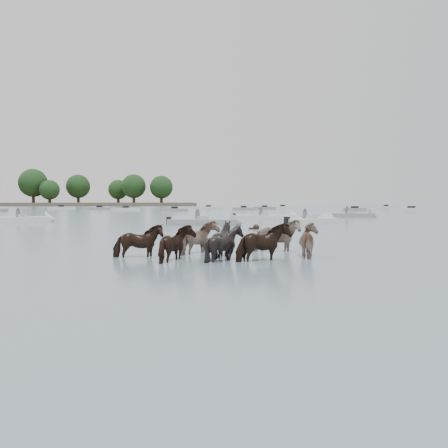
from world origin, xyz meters
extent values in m
plane|color=slate|center=(0.00, 0.00, 0.00)|extent=(400.00, 400.00, 0.00)
imported|color=black|center=(-0.82, 0.48, 0.44)|extent=(1.78, 0.97, 1.44)
imported|color=#86725B|center=(1.41, 1.30, 0.47)|extent=(1.61, 1.76, 1.49)
imported|color=black|center=(2.08, 0.27, 0.49)|extent=(1.76, 1.69, 1.52)
imported|color=#826F58|center=(4.32, 1.57, 0.50)|extent=(1.93, 1.10, 1.54)
imported|color=black|center=(0.53, -0.64, 0.45)|extent=(1.29, 1.48, 1.44)
imported|color=black|center=(2.04, -0.78, 0.45)|extent=(1.44, 1.32, 1.45)
imported|color=black|center=(3.25, -1.03, 0.49)|extent=(1.98, 1.41, 1.52)
imported|color=gray|center=(5.24, -0.01, 0.46)|extent=(1.56, 1.71, 1.46)
sphere|color=black|center=(6.20, 15.13, 0.12)|extent=(0.44, 0.44, 0.44)
cube|color=black|center=(5.95, 15.13, 0.02)|extent=(0.50, 0.22, 0.18)
cube|color=silver|center=(-12.56, 27.37, 0.20)|extent=(4.88, 2.82, 0.55)
cone|color=silver|center=(-10.34, 28.02, 0.20)|extent=(1.31, 1.79, 1.60)
cube|color=#99ADB7|center=(-12.56, 27.37, 0.55)|extent=(1.08, 1.30, 0.35)
cylinder|color=#595966|center=(-12.96, 27.37, 0.75)|extent=(0.36, 0.36, 0.70)
sphere|color=#595966|center=(-12.96, 27.37, 1.20)|extent=(0.24, 0.24, 0.24)
cube|color=gray|center=(2.96, 20.35, 0.20)|extent=(5.55, 2.62, 0.55)
cone|color=gray|center=(5.58, 19.82, 0.20)|extent=(1.20, 1.75, 1.60)
cube|color=#99ADB7|center=(2.96, 20.35, 0.55)|extent=(1.00, 1.26, 0.35)
cube|color=black|center=(0.35, 20.87, 0.35)|extent=(0.41, 0.41, 0.60)
cylinder|color=#595966|center=(2.56, 20.35, 0.75)|extent=(0.36, 0.36, 0.70)
sphere|color=#595966|center=(2.56, 20.35, 1.20)|extent=(0.24, 0.24, 0.24)
cube|color=silver|center=(9.88, 29.52, 0.20)|extent=(6.27, 2.37, 0.55)
cone|color=silver|center=(12.91, 29.13, 0.20)|extent=(1.10, 1.70, 1.60)
cube|color=#99ADB7|center=(9.88, 29.52, 0.55)|extent=(0.94, 1.21, 0.35)
cube|color=black|center=(6.84, 29.91, 0.35)|extent=(0.39, 0.39, 0.60)
cylinder|color=#595966|center=(9.48, 29.52, 0.75)|extent=(0.36, 0.36, 0.70)
sphere|color=#595966|center=(9.48, 29.52, 1.20)|extent=(0.24, 0.24, 0.24)
cube|color=silver|center=(11.83, 21.09, 0.20)|extent=(5.22, 3.78, 0.55)
cone|color=silver|center=(14.07, 22.28, 0.20)|extent=(1.54, 1.84, 1.60)
cube|color=#99ADB7|center=(11.83, 21.09, 0.55)|extent=(1.23, 1.36, 0.35)
cube|color=black|center=(9.60, 19.91, 0.35)|extent=(0.47, 0.47, 0.60)
cylinder|color=#595966|center=(11.43, 21.09, 0.75)|extent=(0.36, 0.36, 0.70)
sphere|color=#595966|center=(11.43, 21.09, 1.20)|extent=(0.24, 0.24, 0.24)
cube|color=gray|center=(20.78, 34.40, 0.20)|extent=(5.42, 2.55, 0.55)
cone|color=gray|center=(23.34, 33.91, 0.20)|extent=(1.18, 1.74, 1.60)
cube|color=#99ADB7|center=(20.78, 34.40, 0.55)|extent=(1.00, 1.25, 0.35)
cube|color=black|center=(18.22, 34.89, 0.35)|extent=(0.41, 0.41, 0.60)
cylinder|color=#595966|center=(20.38, 34.40, 0.75)|extent=(0.36, 0.36, 0.70)
sphere|color=#595966|center=(20.38, 34.40, 1.20)|extent=(0.24, 0.24, 0.24)
cube|color=silver|center=(-21.77, 84.78, 0.22)|extent=(5.59, 3.45, 0.60)
cube|color=black|center=(-21.77, 84.78, 0.60)|extent=(1.31, 1.31, 0.50)
cube|color=gray|center=(-13.03, 78.53, 0.22)|extent=(5.45, 2.10, 0.60)
cube|color=black|center=(-13.03, 78.53, 0.60)|extent=(1.11, 1.11, 0.50)
cube|color=silver|center=(-7.34, 71.24, 0.22)|extent=(5.36, 3.09, 0.60)
cube|color=black|center=(-7.34, 71.24, 0.60)|extent=(1.27, 1.27, 0.50)
cube|color=gray|center=(1.51, 64.06, 0.22)|extent=(4.67, 2.45, 0.60)
cube|color=black|center=(1.51, 64.06, 0.60)|extent=(1.20, 1.20, 0.50)
cube|color=silver|center=(9.12, 83.07, 0.22)|extent=(5.77, 2.85, 0.60)
cube|color=black|center=(9.12, 83.07, 0.60)|extent=(1.22, 1.22, 0.50)
cube|color=gray|center=(14.84, 71.78, 0.22)|extent=(4.23, 1.57, 0.60)
cube|color=black|center=(14.84, 71.78, 0.60)|extent=(1.02, 1.02, 0.50)
cube|color=gray|center=(20.35, 78.19, 0.22)|extent=(4.72, 3.18, 0.60)
cube|color=black|center=(20.35, 78.19, 0.60)|extent=(1.32, 1.32, 0.50)
cube|color=silver|center=(26.44, 87.26, 0.22)|extent=(6.09, 2.01, 0.60)
cube|color=black|center=(26.44, 87.26, 0.60)|extent=(1.08, 1.08, 0.50)
cube|color=gray|center=(33.75, 63.82, 0.22)|extent=(4.36, 2.55, 0.60)
cube|color=black|center=(33.75, 63.82, 0.60)|extent=(1.23, 1.23, 0.50)
cube|color=silver|center=(44.68, 64.04, 0.22)|extent=(5.84, 3.34, 0.60)
cube|color=black|center=(44.68, 64.04, 0.60)|extent=(1.28, 1.28, 0.50)
cube|color=silver|center=(50.89, 86.38, 0.22)|extent=(4.30, 2.91, 0.60)
cube|color=black|center=(50.89, 86.38, 0.60)|extent=(1.30, 1.30, 0.50)
cylinder|color=#382619|center=(-44.48, 147.47, 2.13)|extent=(1.00, 1.00, 4.26)
sphere|color=black|center=(-44.48, 147.47, 7.69)|extent=(9.47, 9.47, 9.47)
cylinder|color=#382619|center=(-38.15, 143.16, 1.46)|extent=(1.00, 1.00, 2.93)
sphere|color=black|center=(-38.15, 143.16, 5.29)|extent=(6.51, 6.51, 6.51)
cylinder|color=#382619|center=(-30.79, 153.16, 1.87)|extent=(1.00, 1.00, 3.74)
sphere|color=black|center=(-30.79, 153.16, 6.75)|extent=(8.30, 8.30, 8.30)
cylinder|color=#382619|center=(-16.79, 151.69, 1.56)|extent=(1.00, 1.00, 3.12)
sphere|color=black|center=(-16.79, 151.69, 5.63)|extent=(6.93, 6.93, 6.93)
cylinder|color=#382619|center=(-10.91, 145.49, 1.84)|extent=(1.00, 1.00, 3.68)
sphere|color=black|center=(-10.91, 145.49, 6.64)|extent=(8.17, 8.17, 8.17)
cylinder|color=#382619|center=(-1.53, 143.94, 1.75)|extent=(1.00, 1.00, 3.50)
sphere|color=black|center=(-1.53, 143.94, 6.32)|extent=(7.78, 7.78, 7.78)
camera|label=1|loc=(0.16, -15.66, 1.99)|focal=37.09mm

